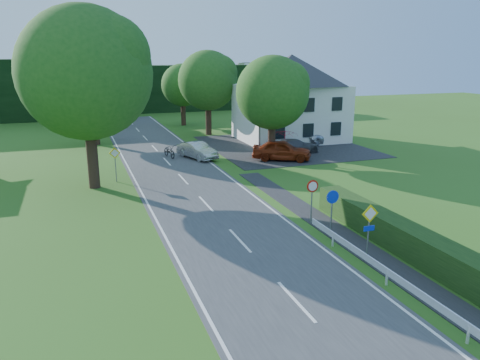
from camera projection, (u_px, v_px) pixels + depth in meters
name	position (u px, v px, depth m)	size (l,w,h in m)	color
road	(197.00, 195.00, 29.45)	(7.00, 80.00, 0.04)	#3D3D3F
parking_pad	(284.00, 146.00, 45.16)	(14.00, 16.00, 0.04)	black
line_edge_left	(145.00, 200.00, 28.39)	(0.12, 80.00, 0.01)	white
line_edge_right	(246.00, 190.00, 30.49)	(0.12, 80.00, 0.01)	white
line_centre	(197.00, 194.00, 29.44)	(0.12, 80.00, 0.01)	white
tree_main	(88.00, 99.00, 29.65)	(9.40, 9.40, 11.64)	#1F5218
tree_left_far	(94.00, 101.00, 44.93)	(7.00, 7.00, 8.58)	#1F5218
tree_right_far	(208.00, 93.00, 50.56)	(7.40, 7.40, 9.09)	#1F5218
tree_left_back	(93.00, 94.00, 56.08)	(6.60, 6.60, 8.07)	#1F5218
tree_right_back	(183.00, 95.00, 57.72)	(6.20, 6.20, 7.56)	#1F5218
tree_right_mid	(272.00, 108.00, 38.37)	(7.00, 7.00, 8.58)	#1F5218
treeline_right	(173.00, 88.00, 73.00)	(30.00, 5.00, 7.00)	black
house_white	(291.00, 97.00, 47.40)	(10.60, 8.40, 8.60)	silver
streetlight	(258.00, 104.00, 40.01)	(2.03, 0.18, 8.00)	gray
sign_priority_right	(369.00, 223.00, 19.44)	(0.78, 0.09, 2.59)	gray
sign_roundabout	(332.00, 204.00, 22.20)	(0.64, 0.08, 2.37)	gray
sign_speed_limit	(312.00, 191.00, 23.99)	(0.64, 0.11, 2.37)	gray
sign_priority_left	(115.00, 158.00, 32.09)	(0.78, 0.09, 2.44)	gray
moving_car	(197.00, 150.00, 39.53)	(1.48, 4.24, 1.40)	#ACACB0
motorcycle	(169.00, 151.00, 39.98)	(0.74, 2.11, 1.11)	black
parked_car_red	(282.00, 150.00, 38.88)	(1.96, 4.86, 1.66)	maroon
parked_car_silver_a	(277.00, 135.00, 46.23)	(1.80, 5.16, 1.70)	#9F9FA3
parked_car_grey	(295.00, 146.00, 41.70)	(1.79, 4.40, 1.28)	#4C4D51
parked_car_silver_b	(323.00, 136.00, 46.64)	(2.34, 5.08, 1.41)	silver
parasol	(285.00, 142.00, 41.20)	(2.33, 2.37, 2.13)	#B40E31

